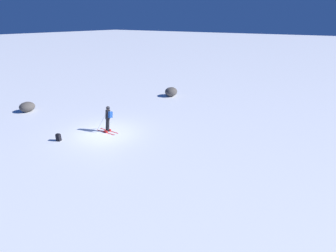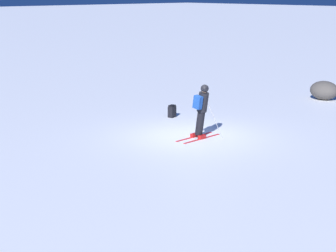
% 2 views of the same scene
% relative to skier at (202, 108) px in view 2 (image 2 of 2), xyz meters
% --- Properties ---
extents(ground_plane, '(300.00, 300.00, 0.00)m').
position_rel_skier_xyz_m(ground_plane, '(0.43, -0.02, -1.08)').
color(ground_plane, white).
extents(skier, '(1.29, 1.81, 1.93)m').
position_rel_skier_xyz_m(skier, '(0.00, 0.00, 0.00)').
color(skier, red).
rests_on(skier, ground).
extents(spare_backpack, '(0.28, 0.34, 0.50)m').
position_rel_skier_xyz_m(spare_backpack, '(3.14, -1.60, -0.83)').
color(spare_backpack, black).
rests_on(spare_backpack, ground).
extents(exposed_boulder_0, '(1.34, 1.14, 0.87)m').
position_rel_skier_xyz_m(exposed_boulder_0, '(1.00, -9.35, -0.64)').
color(exposed_boulder_0, '#4C4742').
rests_on(exposed_boulder_0, ground).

